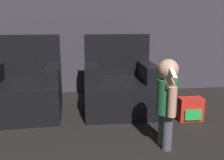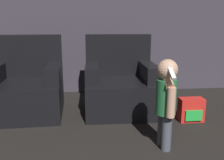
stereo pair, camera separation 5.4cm
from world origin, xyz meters
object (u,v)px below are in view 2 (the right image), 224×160
Objects in this scene: armchair_right at (120,85)px; person_toddler at (166,97)px; armchair_left at (26,88)px; toy_backpack at (191,110)px.

person_toddler is (0.27, -1.04, 0.15)m from armchair_right.
armchair_left reaches higher than person_toddler.
armchair_left is at bearing 166.46° from toy_backpack.
toy_backpack is at bearing 135.82° from person_toddler.
armchair_left is 1.99m from toy_backpack.
armchair_left is at bearing -129.62° from person_toddler.
armchair_right is at bearing -2.08° from armchair_left.
armchair_right is at bearing 148.73° from toy_backpack.
person_toddler is 2.94× the size of toy_backpack.
person_toddler is at bearing -130.59° from toy_backpack.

